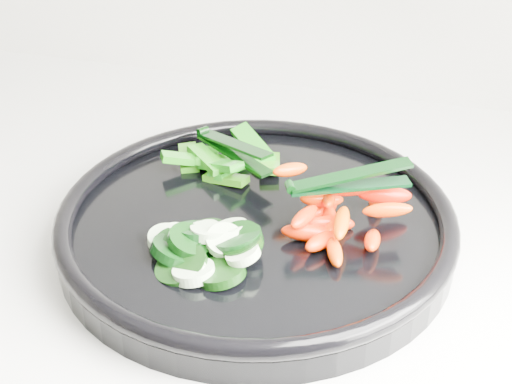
# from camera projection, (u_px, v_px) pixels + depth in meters

# --- Properties ---
(veggie_tray) EXTENTS (0.41, 0.41, 0.04)m
(veggie_tray) POSITION_uv_depth(u_px,v_px,m) (256.00, 223.00, 0.67)
(veggie_tray) COLOR black
(veggie_tray) RESTS_ON counter
(cucumber_pile) EXTENTS (0.12, 0.11, 0.04)m
(cucumber_pile) POSITION_uv_depth(u_px,v_px,m) (198.00, 247.00, 0.62)
(cucumber_pile) COLOR black
(cucumber_pile) RESTS_ON veggie_tray
(carrot_pile) EXTENTS (0.14, 0.15, 0.05)m
(carrot_pile) POSITION_uv_depth(u_px,v_px,m) (339.00, 211.00, 0.65)
(carrot_pile) COLOR #FF5E00
(carrot_pile) RESTS_ON veggie_tray
(pepper_pile) EXTENTS (0.13, 0.11, 0.04)m
(pepper_pile) POSITION_uv_depth(u_px,v_px,m) (224.00, 160.00, 0.75)
(pepper_pile) COLOR #0A690E
(pepper_pile) RESTS_ON veggie_tray
(tong_carrot) EXTENTS (0.11, 0.06, 0.02)m
(tong_carrot) POSITION_uv_depth(u_px,v_px,m) (347.00, 181.00, 0.63)
(tong_carrot) COLOR black
(tong_carrot) RESTS_ON carrot_pile
(tong_pepper) EXTENTS (0.10, 0.08, 0.02)m
(tong_pepper) POSITION_uv_depth(u_px,v_px,m) (232.00, 148.00, 0.74)
(tong_pepper) COLOR black
(tong_pepper) RESTS_ON pepper_pile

